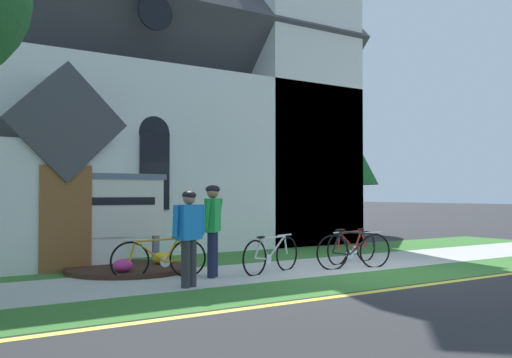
{
  "coord_description": "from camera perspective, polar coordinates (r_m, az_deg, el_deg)",
  "views": [
    {
      "loc": [
        -8.08,
        -7.69,
        1.54
      ],
      "look_at": [
        -1.23,
        2.89,
        1.87
      ],
      "focal_mm": 39.12,
      "sensor_mm": 36.0,
      "label": 1
    }
  ],
  "objects": [
    {
      "name": "bicycle_black",
      "position": [
        12.69,
        9.83,
        -6.82
      ],
      "size": [
        1.72,
        0.35,
        0.77
      ],
      "color": "black",
      "rests_on": "ground"
    },
    {
      "name": "roadside_conifer",
      "position": [
        21.49,
        6.77,
        4.94
      ],
      "size": [
        4.21,
        4.21,
        6.04
      ],
      "color": "#3D2D1E",
      "rests_on": "ground"
    },
    {
      "name": "flower_bed",
      "position": [
        11.43,
        -13.07,
        -8.85
      ],
      "size": [
        2.4,
        2.4,
        0.34
      ],
      "color": "#382319",
      "rests_on": "ground"
    },
    {
      "name": "ground",
      "position": [
        14.29,
        1.72,
        -7.71
      ],
      "size": [
        140.0,
        140.0,
        0.0
      ],
      "primitive_type": "plane",
      "color": "#2B2B2D"
    },
    {
      "name": "church_sign",
      "position": [
        11.87,
        -13.92,
        -2.85
      ],
      "size": [
        2.08,
        0.21,
        1.96
      ],
      "color": "slate",
      "rests_on": "ground"
    },
    {
      "name": "church_lawn",
      "position": [
        12.86,
        -8.33,
        -8.36
      ],
      "size": [
        24.0,
        2.41,
        0.01
      ],
      "primitive_type": "cube",
      "color": "#38722D",
      "rests_on": "ground"
    },
    {
      "name": "church_building",
      "position": [
        18.79,
        -14.55,
        8.59
      ],
      "size": [
        14.46,
        12.09,
        13.9
      ],
      "color": "white",
      "rests_on": "ground"
    },
    {
      "name": "bicycle_yellow",
      "position": [
        10.92,
        1.56,
        -7.72
      ],
      "size": [
        1.64,
        0.54,
        0.76
      ],
      "color": "black",
      "rests_on": "ground"
    },
    {
      "name": "sidewalk_slab",
      "position": [
        10.76,
        -2.97,
        -9.71
      ],
      "size": [
        32.0,
        2.35,
        0.01
      ],
      "primitive_type": "cube",
      "color": "#B7B5AD",
      "rests_on": "ground"
    },
    {
      "name": "curb_paint_stripe",
      "position": [
        8.43,
        7.02,
        -12.0
      ],
      "size": [
        28.0,
        0.16,
        0.01
      ],
      "primitive_type": "cube",
      "color": "yellow",
      "rests_on": "ground"
    },
    {
      "name": "bicycle_orange",
      "position": [
        10.42,
        -9.8,
        -7.97
      ],
      "size": [
        1.75,
        0.35,
        0.79
      ],
      "color": "black",
      "rests_on": "ground"
    },
    {
      "name": "cyclist_in_green_jersey",
      "position": [
        10.3,
        -4.45,
        -4.52
      ],
      "size": [
        0.54,
        0.58,
        1.7
      ],
      "color": "#191E38",
      "rests_on": "ground"
    },
    {
      "name": "grass_verge",
      "position": [
        9.15,
        3.24,
        -11.18
      ],
      "size": [
        32.0,
        1.54,
        0.01
      ],
      "primitive_type": "cube",
      "color": "#38722D",
      "rests_on": "ground"
    },
    {
      "name": "cyclist_in_blue_jersey",
      "position": [
        9.24,
        -6.87,
        -5.37
      ],
      "size": [
        0.63,
        0.34,
        1.59
      ],
      "color": "#2D2D33",
      "rests_on": "ground"
    },
    {
      "name": "bicycle_silver",
      "position": [
        11.72,
        9.95,
        -7.19
      ],
      "size": [
        1.69,
        0.41,
        0.84
      ],
      "color": "black",
      "rests_on": "ground"
    }
  ]
}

